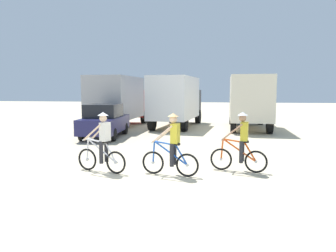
{
  "coord_description": "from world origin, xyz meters",
  "views": [
    {
      "loc": [
        2.26,
        -7.81,
        2.46
      ],
      "look_at": [
        0.28,
        4.43,
        1.1
      ],
      "focal_mm": 34.67,
      "sensor_mm": 36.0,
      "label": 1
    }
  ],
  "objects_px": {
    "box_truck_grey_hauler": "(119,99)",
    "cyclist_orange_shirt": "(103,145)",
    "box_truck_avon_van": "(177,99)",
    "sedan_parked": "(105,121)",
    "cyclist_near_camera": "(241,144)",
    "box_truck_cream_rv": "(249,100)",
    "cyclist_cowboy_hat": "(172,147)"
  },
  "relations": [
    {
      "from": "box_truck_cream_rv",
      "to": "cyclist_near_camera",
      "type": "xyz_separation_m",
      "value": [
        -1.19,
        -11.45,
        -1.03
      ]
    },
    {
      "from": "box_truck_cream_rv",
      "to": "cyclist_near_camera",
      "type": "distance_m",
      "value": 11.56
    },
    {
      "from": "box_truck_grey_hauler",
      "to": "box_truck_avon_van",
      "type": "bearing_deg",
      "value": 11.11
    },
    {
      "from": "box_truck_grey_hauler",
      "to": "cyclist_cowboy_hat",
      "type": "height_order",
      "value": "box_truck_grey_hauler"
    },
    {
      "from": "box_truck_cream_rv",
      "to": "sedan_parked",
      "type": "distance_m",
      "value": 9.42
    },
    {
      "from": "cyclist_orange_shirt",
      "to": "cyclist_cowboy_hat",
      "type": "distance_m",
      "value": 2.11
    },
    {
      "from": "box_truck_cream_rv",
      "to": "cyclist_cowboy_hat",
      "type": "bearing_deg",
      "value": -104.55
    },
    {
      "from": "box_truck_cream_rv",
      "to": "cyclist_cowboy_hat",
      "type": "distance_m",
      "value": 12.68
    },
    {
      "from": "box_truck_cream_rv",
      "to": "cyclist_orange_shirt",
      "type": "xyz_separation_m",
      "value": [
        -5.29,
        -12.18,
        -1.03
      ]
    },
    {
      "from": "sedan_parked",
      "to": "cyclist_cowboy_hat",
      "type": "relative_size",
      "value": 2.37
    },
    {
      "from": "box_truck_grey_hauler",
      "to": "cyclist_near_camera",
      "type": "distance_m",
      "value": 13.26
    },
    {
      "from": "cyclist_near_camera",
      "to": "cyclist_orange_shirt",
      "type": "bearing_deg",
      "value": -169.84
    },
    {
      "from": "cyclist_orange_shirt",
      "to": "sedan_parked",
      "type": "bearing_deg",
      "value": 109.75
    },
    {
      "from": "sedan_parked",
      "to": "cyclist_orange_shirt",
      "type": "bearing_deg",
      "value": -70.25
    },
    {
      "from": "box_truck_grey_hauler",
      "to": "cyclist_near_camera",
      "type": "height_order",
      "value": "box_truck_grey_hauler"
    },
    {
      "from": "sedan_parked",
      "to": "cyclist_near_camera",
      "type": "xyz_separation_m",
      "value": [
        6.61,
        -6.26,
        -0.04
      ]
    },
    {
      "from": "cyclist_near_camera",
      "to": "box_truck_cream_rv",
      "type": "bearing_deg",
      "value": 84.07
    },
    {
      "from": "box_truck_cream_rv",
      "to": "cyclist_orange_shirt",
      "type": "distance_m",
      "value": 13.32
    },
    {
      "from": "cyclist_cowboy_hat",
      "to": "cyclist_near_camera",
      "type": "relative_size",
      "value": 1.0
    },
    {
      "from": "box_truck_cream_rv",
      "to": "cyclist_cowboy_hat",
      "type": "xyz_separation_m",
      "value": [
        -3.18,
        -12.23,
        -1.03
      ]
    },
    {
      "from": "box_truck_avon_van",
      "to": "cyclist_near_camera",
      "type": "distance_m",
      "value": 12.31
    },
    {
      "from": "box_truck_cream_rv",
      "to": "cyclist_near_camera",
      "type": "height_order",
      "value": "box_truck_cream_rv"
    },
    {
      "from": "cyclist_cowboy_hat",
      "to": "box_truck_avon_van",
      "type": "bearing_deg",
      "value": 97.07
    },
    {
      "from": "box_truck_grey_hauler",
      "to": "cyclist_orange_shirt",
      "type": "height_order",
      "value": "box_truck_grey_hauler"
    },
    {
      "from": "box_truck_cream_rv",
      "to": "cyclist_orange_shirt",
      "type": "height_order",
      "value": "box_truck_cream_rv"
    },
    {
      "from": "box_truck_cream_rv",
      "to": "sedan_parked",
      "type": "height_order",
      "value": "box_truck_cream_rv"
    },
    {
      "from": "cyclist_cowboy_hat",
      "to": "cyclist_near_camera",
      "type": "distance_m",
      "value": 2.14
    },
    {
      "from": "box_truck_avon_van",
      "to": "cyclist_orange_shirt",
      "type": "xyz_separation_m",
      "value": [
        -0.56,
        -12.48,
        -1.03
      ]
    },
    {
      "from": "box_truck_grey_hauler",
      "to": "box_truck_cream_rv",
      "type": "bearing_deg",
      "value": 3.01
    },
    {
      "from": "box_truck_avon_van",
      "to": "sedan_parked",
      "type": "bearing_deg",
      "value": -119.25
    },
    {
      "from": "sedan_parked",
      "to": "cyclist_orange_shirt",
      "type": "relative_size",
      "value": 2.37
    },
    {
      "from": "box_truck_cream_rv",
      "to": "cyclist_near_camera",
      "type": "bearing_deg",
      "value": -95.93
    }
  ]
}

